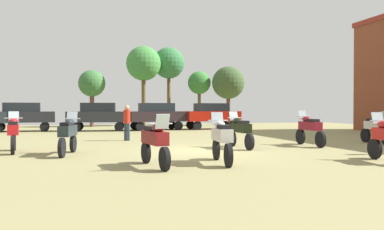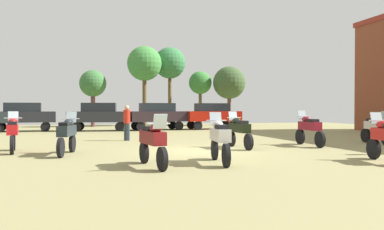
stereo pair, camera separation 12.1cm
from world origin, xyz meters
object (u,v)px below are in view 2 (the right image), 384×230
at_px(motorcycle_12, 13,132).
at_px(tree_3, 200,83).
at_px(motorcycle_1, 376,128).
at_px(car_3, 212,114).
at_px(motorcycle_9, 309,128).
at_px(motorcycle_7, 220,138).
at_px(tree_5, 229,83).
at_px(tree_7, 170,64).
at_px(motorcycle_11, 239,130).
at_px(motorcycle_8, 153,141).
at_px(car_2, 157,114).
at_px(tree_1, 144,64).
at_px(tree_6, 93,84).
at_px(car_6, 99,115).
at_px(car_1, 23,115).
at_px(person_1, 127,120).
at_px(motorcycle_13, 67,134).

relative_size(motorcycle_12, tree_3, 0.40).
bearing_deg(motorcycle_1, car_3, -70.39).
bearing_deg(motorcycle_9, motorcycle_7, -141.43).
distance_m(car_3, tree_5, 7.84).
height_order(motorcycle_1, motorcycle_7, motorcycle_1).
distance_m(motorcycle_1, tree_7, 22.63).
distance_m(motorcycle_11, tree_7, 22.32).
bearing_deg(tree_5, motorcycle_11, -108.67).
relative_size(motorcycle_7, motorcycle_8, 1.03).
xyz_separation_m(motorcycle_9, car_2, (-4.33, 13.86, 0.42)).
bearing_deg(car_3, motorcycle_11, 160.66).
bearing_deg(car_3, tree_1, 29.28).
bearing_deg(tree_1, tree_6, 177.33).
bearing_deg(tree_7, car_6, -130.59).
bearing_deg(motorcycle_12, car_1, 89.44).
distance_m(motorcycle_11, tree_5, 21.91).
distance_m(motorcycle_11, tree_3, 22.49).
bearing_deg(tree_7, car_3, -76.00).
bearing_deg(motorcycle_11, motorcycle_7, -122.26).
bearing_deg(motorcycle_8, motorcycle_11, -143.71).
height_order(motorcycle_12, car_2, car_2).
distance_m(motorcycle_1, motorcycle_9, 3.44).
xyz_separation_m(car_3, person_1, (-7.33, -9.32, -0.13)).
xyz_separation_m(motorcycle_7, car_6, (-3.11, 17.87, 0.44)).
bearing_deg(tree_1, motorcycle_12, -110.55).
bearing_deg(person_1, tree_7, 105.03).
bearing_deg(tree_3, motorcycle_1, -83.94).
bearing_deg(motorcycle_8, tree_7, -111.21).
height_order(motorcycle_11, tree_3, tree_3).
distance_m(motorcycle_1, motorcycle_11, 6.71).
distance_m(tree_5, tree_7, 5.94).
bearing_deg(motorcycle_12, motorcycle_8, -55.76).
height_order(motorcycle_7, motorcycle_11, motorcycle_7).
distance_m(motorcycle_7, tree_1, 24.81).
height_order(motorcycle_11, motorcycle_13, motorcycle_13).
bearing_deg(motorcycle_7, person_1, 108.90).
relative_size(car_3, tree_3, 0.86).
height_order(motorcycle_9, tree_5, tree_5).
distance_m(tree_6, tree_7, 7.45).
xyz_separation_m(car_1, car_3, (13.67, -0.43, 0.00)).
bearing_deg(motorcycle_1, tree_3, -78.23).
bearing_deg(tree_6, tree_5, -0.28).
xyz_separation_m(motorcycle_8, tree_1, (2.98, 24.59, 4.85)).
bearing_deg(tree_5, motorcycle_13, -122.61).
xyz_separation_m(motorcycle_12, tree_6, (2.91, 19.94, 2.99)).
bearing_deg(motorcycle_11, car_2, 90.54).
xyz_separation_m(motorcycle_8, car_6, (-1.09, 18.15, 0.45)).
bearing_deg(motorcycle_13, motorcycle_9, 15.09).
xyz_separation_m(motorcycle_11, car_3, (3.26, 14.21, 0.44)).
distance_m(motorcycle_1, motorcycle_13, 13.34).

